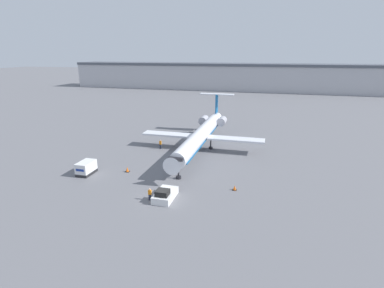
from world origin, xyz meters
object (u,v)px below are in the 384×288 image
object	(u,v)px
luggage_cart	(86,168)
traffic_cone_right	(235,188)
traffic_cone_left	(127,169)
pushback_tug	(165,195)
worker_near_tug	(150,194)
worker_by_wing	(160,144)
airplane_main	(202,134)

from	to	relation	value
luggage_cart	traffic_cone_right	world-z (taller)	luggage_cart
luggage_cart	traffic_cone_left	bearing A→B (deg)	23.09
pushback_tug	traffic_cone_right	xyz separation A→B (m)	(8.44, 4.95, -0.24)
worker_near_tug	worker_by_wing	distance (m)	21.51
traffic_cone_right	luggage_cart	bearing A→B (deg)	-179.30
pushback_tug	worker_by_wing	world-z (taller)	worker_by_wing
pushback_tug	worker_near_tug	xyz separation A→B (m)	(-1.76, -0.81, 0.26)
pushback_tug	luggage_cart	bearing A→B (deg)	162.47
worker_near_tug	worker_by_wing	xyz separation A→B (m)	(-6.37, 20.55, 0.12)
pushback_tug	worker_near_tug	world-z (taller)	worker_near_tug
airplane_main	worker_near_tug	world-z (taller)	airplane_main
worker_near_tug	airplane_main	bearing A→B (deg)	85.95
luggage_cart	worker_by_wing	bearing A→B (deg)	66.20
worker_near_tug	worker_by_wing	world-z (taller)	worker_by_wing
worker_by_wing	traffic_cone_left	size ratio (longest dim) A/B	2.23
pushback_tug	traffic_cone_right	bearing A→B (deg)	30.39
airplane_main	worker_by_wing	size ratio (longest dim) A/B	18.53
airplane_main	worker_near_tug	distance (m)	22.39
worker_near_tug	traffic_cone_right	xyz separation A→B (m)	(10.21, 5.76, -0.51)
airplane_main	traffic_cone_right	size ratio (longest dim) A/B	46.75
pushback_tug	traffic_cone_right	world-z (taller)	pushback_tug
luggage_cart	worker_by_wing	size ratio (longest dim) A/B	1.76
traffic_cone_right	worker_near_tug	bearing A→B (deg)	-150.57
worker_by_wing	traffic_cone_right	size ratio (longest dim) A/B	2.52
pushback_tug	traffic_cone_right	size ratio (longest dim) A/B	5.92
airplane_main	pushback_tug	distance (m)	21.56
worker_by_wing	traffic_cone_right	world-z (taller)	worker_by_wing
pushback_tug	traffic_cone_right	distance (m)	9.79
luggage_cart	worker_by_wing	xyz separation A→B (m)	(6.65, 15.07, -0.04)
traffic_cone_left	pushback_tug	bearing A→B (deg)	-38.39
airplane_main	worker_by_wing	xyz separation A→B (m)	(-7.94, -1.67, -2.19)
airplane_main	traffic_cone_left	xyz separation A→B (m)	(-8.81, -14.28, -2.76)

